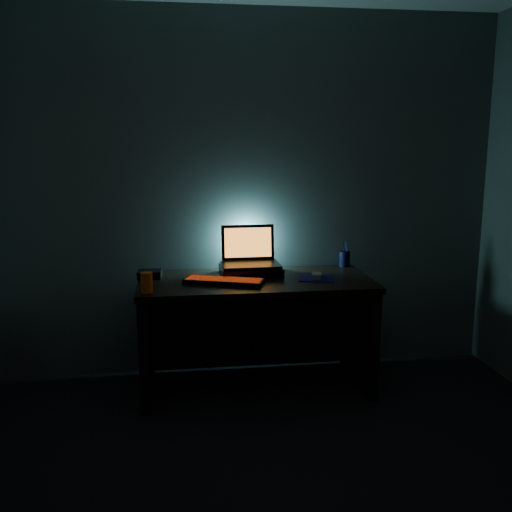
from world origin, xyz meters
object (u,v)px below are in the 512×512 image
at_px(mouse, 317,276).
at_px(juice_glass, 147,282).
at_px(keyboard, 224,281).
at_px(router, 150,274).
at_px(pen_cup, 344,259).
at_px(laptop, 249,256).

xyz_separation_m(mouse, juice_glass, (-1.07, -0.20, 0.04)).
xyz_separation_m(keyboard, router, (-0.47, 0.21, 0.01)).
bearing_deg(router, keyboard, -20.28).
xyz_separation_m(keyboard, pen_cup, (0.89, 0.39, 0.04)).
distance_m(juice_glass, router, 0.37).
distance_m(laptop, pen_cup, 0.71).
height_order(mouse, juice_glass, juice_glass).
distance_m(keyboard, router, 0.51).
xyz_separation_m(keyboard, juice_glass, (-0.47, -0.16, 0.04)).
relative_size(laptop, keyboard, 0.74).
bearing_deg(juice_glass, laptop, 32.28).
bearing_deg(router, pen_cup, 11.26).
height_order(pen_cup, router, pen_cup).
distance_m(laptop, mouse, 0.48).
distance_m(laptop, juice_glass, 0.79).
bearing_deg(pen_cup, juice_glass, -158.23).
height_order(juice_glass, router, juice_glass).
xyz_separation_m(laptop, router, (-0.66, -0.05, -0.09)).
distance_m(pen_cup, juice_glass, 1.46).
xyz_separation_m(pen_cup, juice_glass, (-1.36, -0.54, 0.00)).
bearing_deg(keyboard, router, 175.82).
relative_size(pen_cup, router, 0.69).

